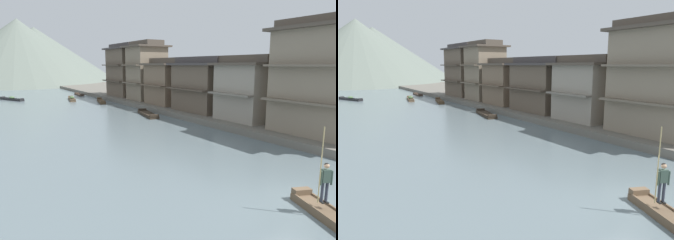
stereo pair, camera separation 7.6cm
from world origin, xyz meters
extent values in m
plane|color=slate|center=(0.00, 0.00, 0.00)|extent=(400.00, 400.00, 0.00)
cube|color=#6B665B|center=(16.12, 30.00, 0.29)|extent=(18.00, 110.00, 0.58)
cube|color=brown|center=(0.21, -0.01, 0.40)|extent=(0.86, 0.63, 0.25)
cube|color=brown|center=(-1.11, -2.22, 0.32)|extent=(1.91, 4.57, 0.08)
cube|color=black|center=(-0.25, -1.36, 0.55)|extent=(0.19, 0.24, 0.05)
cylinder|color=#333847|center=(-0.23, -1.32, 0.97)|extent=(0.11, 0.11, 0.78)
cube|color=black|center=(-0.41, -1.27, 0.55)|extent=(0.19, 0.24, 0.05)
cylinder|color=#333847|center=(-0.39, -1.24, 0.97)|extent=(0.11, 0.11, 0.78)
cube|color=#384C42|center=(-0.31, -1.28, 1.62)|extent=(0.38, 0.33, 0.52)
cylinder|color=#384C42|center=(-0.15, -1.43, 1.55)|extent=(0.08, 0.08, 0.56)
cylinder|color=#384C42|center=(-0.52, -1.24, 1.55)|extent=(0.08, 0.08, 0.56)
sphere|color=tan|center=(-0.31, -1.28, 2.02)|extent=(0.20, 0.20, 0.20)
sphere|color=black|center=(-0.30, -1.27, 2.04)|extent=(0.18, 0.18, 0.18)
cylinder|color=tan|center=(-0.62, -1.23, 2.07)|extent=(0.04, 0.04, 3.00)
cube|color=#232326|center=(-6.16, 49.20, 0.13)|extent=(3.19, 5.49, 0.25)
cube|color=#232326|center=(-7.32, 51.63, 0.36)|extent=(0.83, 0.65, 0.23)
cube|color=#232326|center=(-5.01, 46.77, 0.36)|extent=(0.83, 0.65, 0.23)
cube|color=#232326|center=(-6.50, 49.04, 0.29)|extent=(2.30, 4.71, 0.08)
cube|color=#232326|center=(-5.82, 49.36, 0.29)|extent=(2.30, 4.71, 0.08)
ellipsoid|color=#4C6B42|center=(-6.16, 49.20, 0.46)|extent=(1.13, 1.27, 0.41)
cube|color=brown|center=(2.30, 43.96, 0.13)|extent=(1.92, 5.69, 0.26)
cube|color=brown|center=(1.79, 41.34, 0.38)|extent=(0.83, 0.50, 0.24)
cube|color=brown|center=(2.81, 46.57, 0.38)|extent=(0.83, 0.50, 0.24)
cube|color=brown|center=(2.68, 43.88, 0.30)|extent=(1.06, 5.05, 0.08)
cube|color=brown|center=(1.92, 44.03, 0.30)|extent=(1.06, 5.05, 0.08)
ellipsoid|color=#4C6B42|center=(2.30, 43.96, 0.47)|extent=(0.96, 1.21, 0.42)
cube|color=brown|center=(5.34, 38.40, 0.14)|extent=(2.10, 5.56, 0.28)
cube|color=brown|center=(5.96, 40.94, 0.41)|extent=(0.79, 0.52, 0.26)
cube|color=brown|center=(4.72, 35.86, 0.41)|extent=(0.79, 0.52, 0.26)
cube|color=brown|center=(4.99, 38.49, 0.32)|extent=(1.27, 4.90, 0.08)
cube|color=brown|center=(5.70, 38.31, 0.32)|extent=(1.27, 4.90, 0.08)
cube|color=#423328|center=(5.75, 51.41, 0.11)|extent=(0.90, 3.81, 0.22)
cube|color=#423328|center=(5.76, 53.16, 0.32)|extent=(0.79, 0.36, 0.20)
cube|color=#423328|center=(5.74, 49.66, 0.32)|extent=(0.79, 0.36, 0.20)
cube|color=#423328|center=(5.35, 51.41, 0.26)|extent=(0.10, 3.30, 0.08)
cube|color=#423328|center=(6.15, 51.40, 0.26)|extent=(0.10, 3.30, 0.08)
cube|color=#33281E|center=(5.40, 23.31, 0.13)|extent=(2.18, 5.30, 0.27)
cube|color=#33281E|center=(5.92, 25.70, 0.38)|extent=(1.04, 0.56, 0.24)
cube|color=#33281E|center=(4.88, 20.93, 0.38)|extent=(1.04, 0.56, 0.24)
cube|color=#33281E|center=(4.90, 23.42, 0.31)|extent=(1.08, 4.59, 0.08)
cube|color=#33281E|center=(5.90, 23.21, 0.31)|extent=(1.08, 4.59, 0.08)
cube|color=gray|center=(10.82, 5.30, 4.48)|extent=(4.54, 7.43, 7.80)
cube|color=#6E6151|center=(8.21, 5.30, 3.18)|extent=(0.70, 7.43, 0.16)
cube|color=#6E6151|center=(8.21, 5.30, 5.78)|extent=(0.70, 7.43, 0.16)
cube|color=#4C4238|center=(10.82, 5.30, 8.50)|extent=(5.44, 8.33, 0.24)
cube|color=#4C4238|center=(10.82, 5.30, 8.97)|extent=(2.72, 8.33, 0.70)
cube|color=gray|center=(10.96, 12.99, 3.18)|extent=(4.80, 5.18, 5.20)
cube|color=gray|center=(8.21, 12.99, 3.18)|extent=(0.70, 5.18, 0.16)
cube|color=#4C4238|center=(10.96, 12.99, 5.90)|extent=(5.70, 6.08, 0.24)
cube|color=#4C4238|center=(10.96, 12.99, 6.37)|extent=(2.88, 6.08, 0.70)
cube|color=brown|center=(10.58, 19.84, 3.18)|extent=(4.06, 6.70, 5.20)
cube|color=#4D4135|center=(8.21, 19.84, 3.18)|extent=(0.70, 6.70, 0.16)
cube|color=#3D3838|center=(10.58, 19.84, 5.90)|extent=(4.96, 7.60, 0.24)
cube|color=#3D3838|center=(10.58, 19.84, 6.37)|extent=(2.43, 7.60, 0.70)
cube|color=#75604C|center=(11.43, 27.37, 3.18)|extent=(5.74, 5.57, 5.20)
cube|color=brown|center=(8.21, 27.37, 3.18)|extent=(0.70, 5.57, 0.16)
cube|color=#4C4238|center=(11.43, 27.37, 5.90)|extent=(6.64, 6.47, 0.24)
cube|color=#4C4238|center=(11.43, 27.37, 6.37)|extent=(3.45, 6.47, 0.70)
cube|color=#7F705B|center=(10.87, 33.54, 4.48)|extent=(4.63, 4.94, 7.80)
cube|color=brown|center=(8.21, 33.54, 3.18)|extent=(0.70, 4.94, 0.16)
cube|color=brown|center=(8.21, 33.54, 5.78)|extent=(0.70, 4.94, 0.16)
cube|color=#4C4238|center=(10.87, 33.54, 8.50)|extent=(5.53, 5.84, 0.24)
cube|color=#4C4238|center=(10.87, 33.54, 8.97)|extent=(2.78, 5.84, 0.70)
cube|color=brown|center=(10.75, 40.70, 4.48)|extent=(4.38, 7.10, 7.80)
cube|color=#4D4135|center=(8.21, 40.70, 3.18)|extent=(0.70, 7.10, 0.16)
cube|color=#4D4135|center=(8.21, 40.70, 5.78)|extent=(0.70, 7.10, 0.16)
cube|color=#3D3838|center=(10.75, 40.70, 8.50)|extent=(5.28, 8.00, 0.24)
cube|color=#3D3838|center=(10.75, 40.70, 8.97)|extent=(2.63, 8.00, 0.70)
cone|color=slate|center=(1.35, 96.76, 9.74)|extent=(51.77, 51.77, 19.47)
cone|color=slate|center=(10.16, 122.36, 10.06)|extent=(60.98, 60.98, 20.12)
camera|label=1|loc=(-11.44, -7.41, 5.82)|focal=32.61mm
camera|label=2|loc=(-11.38, -7.45, 5.82)|focal=32.61mm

